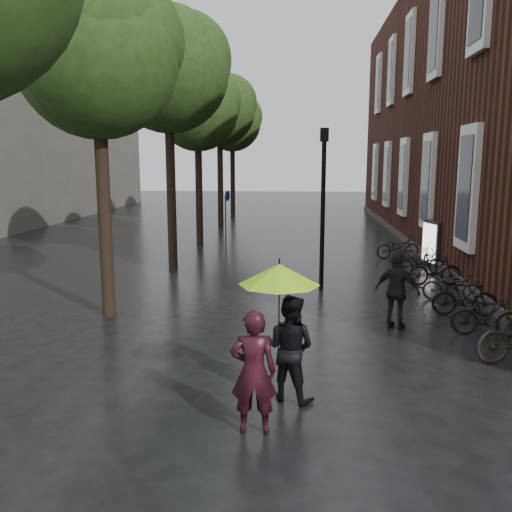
# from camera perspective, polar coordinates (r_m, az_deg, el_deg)

# --- Properties ---
(ground) EXTENTS (120.00, 120.00, 0.00)m
(ground) POSITION_cam_1_polar(r_m,az_deg,el_deg) (6.87, -1.34, -23.67)
(ground) COLOR black
(street_trees) EXTENTS (4.33, 34.03, 8.91)m
(street_trees) POSITION_cam_1_polar(r_m,az_deg,el_deg) (22.21, -7.60, 16.58)
(street_trees) COLOR black
(street_trees) RESTS_ON ground
(person_burgundy) EXTENTS (0.68, 0.46, 1.79)m
(person_burgundy) POSITION_cam_1_polar(r_m,az_deg,el_deg) (7.72, -0.27, -12.10)
(person_burgundy) COLOR black
(person_burgundy) RESTS_ON ground
(person_black) EXTENTS (1.04, 0.94, 1.73)m
(person_black) POSITION_cam_1_polar(r_m,az_deg,el_deg) (8.75, 3.59, -9.61)
(person_black) COLOR black
(person_black) RESTS_ON ground
(lime_umbrella) EXTENTS (1.22, 1.22, 1.78)m
(lime_umbrella) POSITION_cam_1_polar(r_m,az_deg,el_deg) (7.96, 2.46, -1.94)
(lime_umbrella) COLOR black
(lime_umbrella) RESTS_ON ground
(pedestrian_walking) EXTENTS (1.11, 0.87, 1.76)m
(pedestrian_walking) POSITION_cam_1_polar(r_m,az_deg,el_deg) (12.68, 14.65, -3.60)
(pedestrian_walking) COLOR black
(pedestrian_walking) RESTS_ON ground
(parked_bicycles) EXTENTS (2.20, 11.91, 1.05)m
(parked_bicycles) POSITION_cam_1_polar(r_m,az_deg,el_deg) (16.91, 18.54, -1.82)
(parked_bicycles) COLOR black
(parked_bicycles) RESTS_ON ground
(ad_lightbox) EXTENTS (0.26, 1.10, 1.66)m
(ad_lightbox) POSITION_cam_1_polar(r_m,az_deg,el_deg) (20.31, 18.07, 1.21)
(ad_lightbox) COLOR black
(ad_lightbox) RESTS_ON ground
(lamp_post) EXTENTS (0.24, 0.24, 4.70)m
(lamp_post) POSITION_cam_1_polar(r_m,az_deg,el_deg) (15.91, 7.08, 6.59)
(lamp_post) COLOR black
(lamp_post) RESTS_ON ground
(cycle_sign) EXTENTS (0.13, 0.45, 2.49)m
(cycle_sign) POSITION_cam_1_polar(r_m,az_deg,el_deg) (23.69, -3.12, 4.87)
(cycle_sign) COLOR #262628
(cycle_sign) RESTS_ON ground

